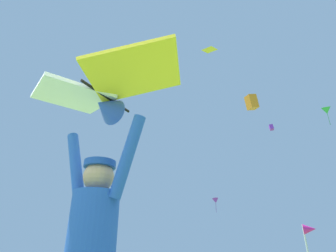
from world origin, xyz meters
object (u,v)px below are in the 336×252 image
distant_kite_purple_far_center (271,127)px  marker_flag (310,234)px  distant_kite_yellow_high_right (209,49)px  distant_kite_purple_overhead_distant (216,201)px  distant_kite_green_mid_right (326,111)px  held_stunt_kite (103,92)px  distant_kite_orange_high_left (252,102)px

distant_kite_purple_far_center → marker_flag: bearing=-84.4°
distant_kite_yellow_high_right → distant_kite_purple_overhead_distant: size_ratio=0.46×
distant_kite_yellow_high_right → marker_flag: (2.97, -2.92, -9.08)m
distant_kite_yellow_high_right → distant_kite_green_mid_right: 25.26m
distant_kite_purple_far_center → marker_flag: 26.74m
distant_kite_yellow_high_right → distant_kite_purple_far_center: bearing=88.1°
distant_kite_green_mid_right → marker_flag: (-3.84, -26.45, -15.21)m
distant_kite_purple_overhead_distant → distant_kite_purple_far_center: (8.78, -4.84, 6.80)m
distant_kite_purple_overhead_distant → distant_kite_purple_far_center: bearing=-28.9°
held_stunt_kite → distant_kite_yellow_high_right: distant_kite_yellow_high_right is taller
held_stunt_kite → distant_kite_yellow_high_right: size_ratio=1.88×
distant_kite_green_mid_right → distant_kite_purple_far_center: bearing=-152.6°
distant_kite_orange_high_left → distant_kite_purple_overhead_distant: 17.17m
distant_kite_orange_high_left → held_stunt_kite: bearing=-85.5°
distant_kite_yellow_high_right → distant_kite_purple_overhead_distant: 26.62m
distant_kite_purple_far_center → distant_kite_yellow_high_right: bearing=-91.9°
distant_kite_orange_high_left → distant_kite_yellow_high_right: bearing=-90.8°
distant_kite_green_mid_right → held_stunt_kite: bearing=-98.7°
distant_kite_green_mid_right → marker_flag: size_ratio=1.47×
distant_kite_orange_high_left → distant_kite_purple_overhead_distant: (-8.26, 13.99, -5.54)m
held_stunt_kite → distant_kite_purple_far_center: size_ratio=2.10×
distant_kite_purple_overhead_distant → marker_flag: bearing=-68.5°
held_stunt_kite → distant_kite_purple_overhead_distant: size_ratio=0.86×
distant_kite_orange_high_left → distant_kite_green_mid_right: 14.45m
held_stunt_kite → distant_kite_orange_high_left: (-1.61, 20.57, 10.98)m
held_stunt_kite → distant_kite_green_mid_right: size_ratio=0.64×
distant_kite_yellow_high_right → distant_kite_purple_far_center: (0.66, 20.35, 3.90)m
held_stunt_kite → distant_kite_orange_high_left: size_ratio=1.10×
distant_kite_orange_high_left → marker_flag: distant_kite_orange_high_left is taller
held_stunt_kite → distant_kite_yellow_high_right: bearing=100.6°
distant_kite_purple_overhead_distant → marker_flag: 30.84m
distant_kite_yellow_high_right → distant_kite_purple_far_center: 20.73m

